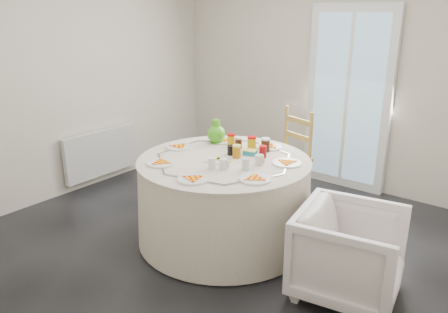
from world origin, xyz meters
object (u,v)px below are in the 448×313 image
Objects in this scene: wooden_chair at (284,160)px; green_pitcher at (216,134)px; table at (224,201)px; armchair at (350,247)px; radiator at (101,153)px.

green_pitcher is (-0.35, -0.74, 0.40)m from wooden_chair.
armchair is (1.24, -0.10, 0.02)m from table.
table is 1.54× the size of wooden_chair.
table is (2.03, -0.17, -0.01)m from radiator.
armchair is 1.74m from green_pitcher.
green_pitcher is (-1.61, 0.45, 0.48)m from armchair.
radiator is 1.34× the size of armchair.
radiator is 0.63× the size of table.
radiator is at bearing 75.33° from armchair.
armchair is (1.26, -1.19, -0.08)m from wooden_chair.
table is at bearing -55.65° from green_pitcher.
wooden_chair reaches higher than armchair.
green_pitcher is at bearing 6.13° from radiator.
armchair is at bearing -27.99° from green_pitcher.
green_pitcher is at bearing 64.49° from armchair.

